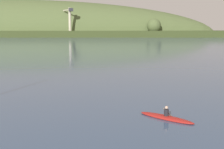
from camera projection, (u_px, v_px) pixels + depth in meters
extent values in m
cube|color=#35401E|center=(57.00, 34.00, 240.30)|extent=(445.61, 94.57, 4.67)
ellipsoid|color=#4C5B33|center=(4.00, 36.00, 258.14)|extent=(358.95, 99.80, 59.91)
sphere|color=#4C5B33|center=(154.00, 26.00, 231.17)|extent=(10.63, 10.63, 10.63)
cube|color=#4C4C51|center=(70.00, 36.00, 223.81)|extent=(5.49, 5.49, 2.00)
cylinder|color=#BCB293|center=(70.00, 21.00, 222.26)|extent=(1.90, 1.90, 19.03)
cylinder|color=#BCB293|center=(67.00, 10.00, 225.72)|extent=(6.22, 12.74, 1.05)
cube|color=#333338|center=(71.00, 10.00, 219.00)|extent=(3.29, 3.02, 2.28)
ellipsoid|color=maroon|center=(166.00, 118.00, 21.56)|extent=(3.51, 3.75, 0.30)
cylinder|color=black|center=(166.00, 113.00, 21.51)|extent=(0.45, 0.45, 0.55)
sphere|color=tan|center=(166.00, 108.00, 21.45)|extent=(0.22, 0.22, 0.22)
cylinder|color=olive|center=(168.00, 113.00, 21.87)|extent=(0.95, 0.87, 0.89)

